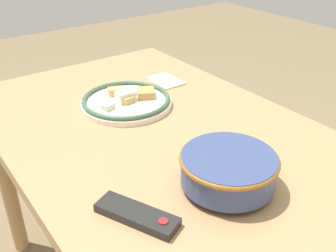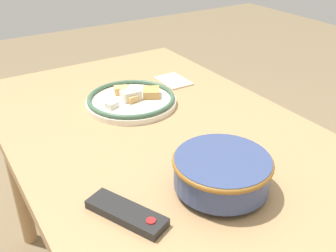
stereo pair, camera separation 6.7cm
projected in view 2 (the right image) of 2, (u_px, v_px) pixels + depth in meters
name	position (u px, v px, depth m)	size (l,w,h in m)	color
dining_table	(181.00, 171.00, 1.11)	(1.53, 0.83, 0.75)	tan
noodle_bowl	(222.00, 171.00, 0.88)	(0.23, 0.23, 0.09)	#384775
food_plate	(132.00, 100.00, 1.29)	(0.30, 0.30, 0.05)	silver
tv_remote	(126.00, 213.00, 0.82)	(0.19, 0.13, 0.02)	black
folded_napkin	(173.00, 81.00, 1.47)	(0.14, 0.09, 0.01)	beige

